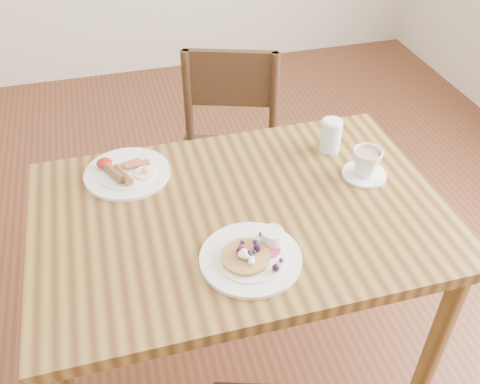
{
  "coord_description": "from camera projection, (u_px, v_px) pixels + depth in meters",
  "views": [
    {
      "loc": [
        -0.31,
        -1.13,
        1.78
      ],
      "look_at": [
        0.0,
        0.0,
        0.82
      ],
      "focal_mm": 40.0,
      "sensor_mm": 36.0,
      "label": 1
    }
  ],
  "objects": [
    {
      "name": "water_glass",
      "position": [
        331.0,
        136.0,
        1.76
      ],
      "size": [
        0.07,
        0.07,
        0.11
      ],
      "primitive_type": "cylinder",
      "color": "silver",
      "rests_on": "dining_table"
    },
    {
      "name": "teacup_saucer",
      "position": [
        366.0,
        164.0,
        1.66
      ],
      "size": [
        0.14,
        0.14,
        0.09
      ],
      "color": "white",
      "rests_on": "dining_table"
    },
    {
      "name": "pancake_plate",
      "position": [
        252.0,
        255.0,
        1.4
      ],
      "size": [
        0.27,
        0.27,
        0.06
      ],
      "color": "white",
      "rests_on": "dining_table"
    },
    {
      "name": "chair_far",
      "position": [
        229.0,
        152.0,
        2.23
      ],
      "size": [
        0.53,
        0.53,
        0.88
      ],
      "rotation": [
        0.0,
        0.0,
        2.81
      ],
      "color": "#3F2616",
      "rests_on": "ground"
    },
    {
      "name": "ground",
      "position": [
        240.0,
        358.0,
        2.03
      ],
      "size": [
        5.0,
        5.0,
        0.0
      ],
      "primitive_type": "plane",
      "color": "#562A18",
      "rests_on": "ground"
    },
    {
      "name": "breakfast_plate",
      "position": [
        126.0,
        172.0,
        1.68
      ],
      "size": [
        0.27,
        0.27,
        0.04
      ],
      "color": "white",
      "rests_on": "dining_table"
    },
    {
      "name": "dining_table",
      "position": [
        240.0,
        235.0,
        1.62
      ],
      "size": [
        1.2,
        0.8,
        0.75
      ],
      "color": "olive",
      "rests_on": "ground"
    }
  ]
}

